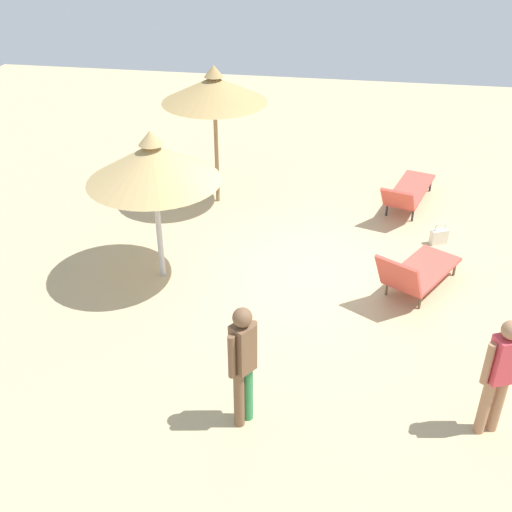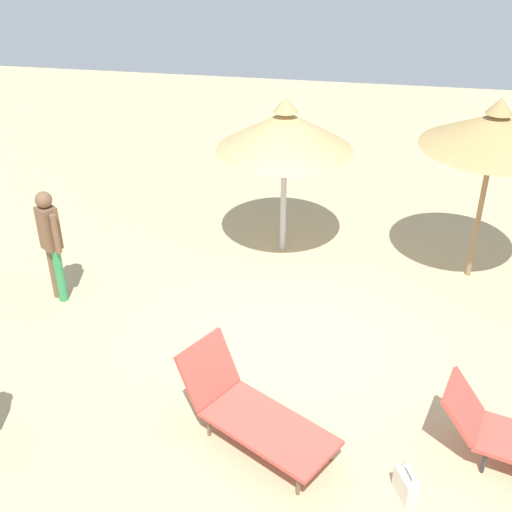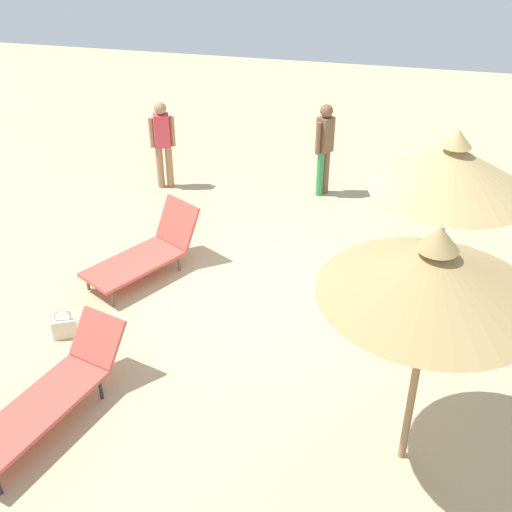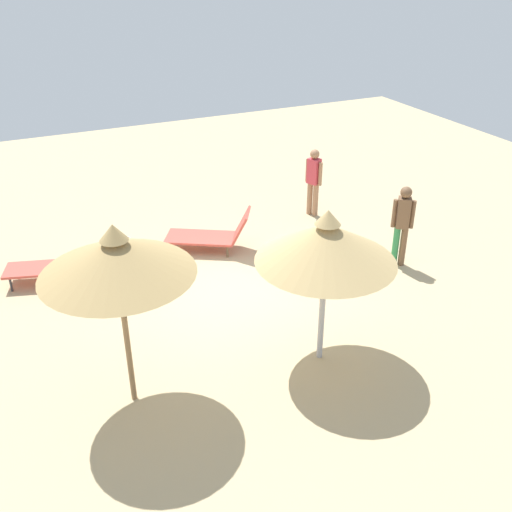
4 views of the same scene
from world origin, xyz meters
name	(u,v)px [view 3 (image 3 of 4)]	position (x,y,z in m)	size (l,w,h in m)	color
ground	(264,300)	(0.00, 0.00, -0.05)	(24.00, 24.00, 0.10)	tan
parasol_umbrella_near_right	(452,168)	(2.30, 0.44, 2.03)	(2.07, 2.07, 2.54)	#B2B2B7
parasol_umbrella_far_right	(433,272)	(2.00, -2.48, 2.32)	(2.02, 2.02, 2.77)	olive
lounge_chair_front	(147,251)	(-1.81, 0.24, 0.38)	(1.50, 1.89, 0.92)	#CC4C3F
lounge_chair_far_left	(50,394)	(-1.81, -2.77, 0.36)	(1.22, 2.27, 0.81)	#CC4C3F
person_standing_back	(163,140)	(-2.53, 3.08, 0.92)	(0.43, 0.31, 1.63)	#A57554
person_standing_edge	(325,145)	(0.37, 3.42, 0.96)	(0.32, 0.37, 1.69)	brown
handbag	(65,327)	(-2.34, -1.43, 0.16)	(0.34, 0.25, 0.44)	beige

